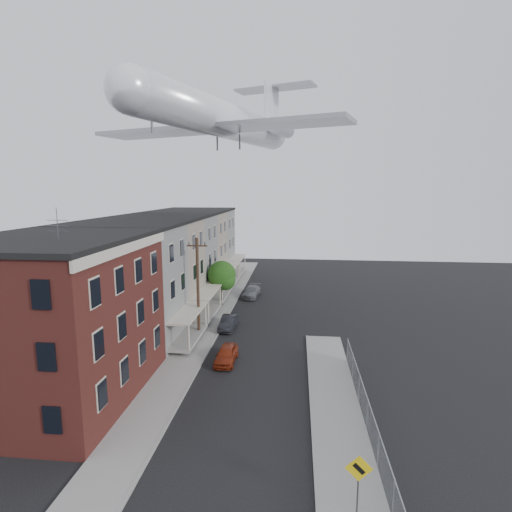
{
  "coord_description": "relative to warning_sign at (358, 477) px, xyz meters",
  "views": [
    {
      "loc": [
        3.02,
        -15.49,
        13.08
      ],
      "look_at": [
        0.73,
        6.57,
        9.4
      ],
      "focal_mm": 28.0,
      "sensor_mm": 36.0,
      "label": 1
    }
  ],
  "objects": [
    {
      "name": "ground",
      "position": [
        -5.6,
        1.03,
        -1.88
      ],
      "size": [
        120.0,
        120.0,
        0.0
      ],
      "primitive_type": "plane",
      "color": "black",
      "rests_on": "ground"
    },
    {
      "name": "sidewalk_left",
      "position": [
        -11.1,
        25.03,
        -1.82
      ],
      "size": [
        3.0,
        62.0,
        0.12
      ],
      "primitive_type": "cube",
      "color": "gray",
      "rests_on": "ground"
    },
    {
      "name": "sidewalk_right",
      "position": [
        -0.1,
        7.03,
        -1.82
      ],
      "size": [
        3.0,
        26.0,
        0.12
      ],
      "primitive_type": "cube",
      "color": "gray",
      "rests_on": "ground"
    },
    {
      "name": "curb_left",
      "position": [
        -9.65,
        25.03,
        -1.81
      ],
      "size": [
        0.15,
        62.0,
        0.14
      ],
      "primitive_type": "cube",
      "color": "gray",
      "rests_on": "ground"
    },
    {
      "name": "curb_right",
      "position": [
        -1.55,
        7.03,
        -1.81
      ],
      "size": [
        0.15,
        26.0,
        0.14
      ],
      "primitive_type": "cube",
      "color": "gray",
      "rests_on": "ground"
    },
    {
      "name": "corner_building",
      "position": [
        -17.6,
        8.03,
        3.28
      ],
      "size": [
        10.31,
        12.3,
        12.15
      ],
      "color": "#371311",
      "rests_on": "ground"
    },
    {
      "name": "row_house_a",
      "position": [
        -17.56,
        17.53,
        3.25
      ],
      "size": [
        11.98,
        7.0,
        10.3
      ],
      "color": "slate",
      "rests_on": "ground"
    },
    {
      "name": "row_house_b",
      "position": [
        -17.56,
        24.53,
        3.25
      ],
      "size": [
        11.98,
        7.0,
        10.3
      ],
      "color": "#716959",
      "rests_on": "ground"
    },
    {
      "name": "row_house_c",
      "position": [
        -17.56,
        31.53,
        3.25
      ],
      "size": [
        11.98,
        7.0,
        10.3
      ],
      "color": "slate",
      "rests_on": "ground"
    },
    {
      "name": "row_house_d",
      "position": [
        -17.56,
        38.53,
        3.25
      ],
      "size": [
        11.98,
        7.0,
        10.3
      ],
      "color": "#716959",
      "rests_on": "ground"
    },
    {
      "name": "row_house_e",
      "position": [
        -17.56,
        45.53,
        3.25
      ],
      "size": [
        11.98,
        7.0,
        10.3
      ],
      "color": "slate",
      "rests_on": "ground"
    },
    {
      "name": "chainlink_fence",
      "position": [
        1.4,
        6.03,
        -0.89
      ],
      "size": [
        0.06,
        18.06,
        1.9
      ],
      "color": "gray",
      "rests_on": "ground"
    },
    {
      "name": "warning_sign",
      "position": [
        0.0,
        0.0,
        0.0
      ],
      "size": [
        1.1,
        0.11,
        2.8
      ],
      "color": "#515156",
      "rests_on": "ground"
    },
    {
      "name": "utility_pole",
      "position": [
        -11.2,
        19.03,
        2.79
      ],
      "size": [
        1.8,
        0.26,
        9.0
      ],
      "color": "black",
      "rests_on": "ground"
    },
    {
      "name": "street_tree",
      "position": [
        -10.87,
        28.95,
        1.57
      ],
      "size": [
        3.22,
        3.2,
        5.2
      ],
      "color": "black",
      "rests_on": "ground"
    },
    {
      "name": "car_near",
      "position": [
        -7.83,
        14.04,
        -1.26
      ],
      "size": [
        1.53,
        3.69,
        1.25
      ],
      "primitive_type": "imported",
      "rotation": [
        0.0,
        0.0,
        -0.02
      ],
      "color": "maroon",
      "rests_on": "ground"
    },
    {
      "name": "car_mid",
      "position": [
        -8.94,
        21.45,
        -1.26
      ],
      "size": [
        1.46,
        3.81,
        1.24
      ],
      "primitive_type": "imported",
      "rotation": [
        0.0,
        0.0,
        -0.04
      ],
      "color": "black",
      "rests_on": "ground"
    },
    {
      "name": "car_far",
      "position": [
        -8.05,
        33.12,
        -1.24
      ],
      "size": [
        2.21,
        4.6,
        1.29
      ],
      "primitive_type": "imported",
      "rotation": [
        0.0,
        0.0,
        -0.09
      ],
      "color": "slate",
      "rests_on": "ground"
    },
    {
      "name": "airplane",
      "position": [
        -9.98,
        27.34,
        18.22
      ],
      "size": [
        26.59,
        30.44,
        8.84
      ],
      "color": "white",
      "rests_on": "ground"
    }
  ]
}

